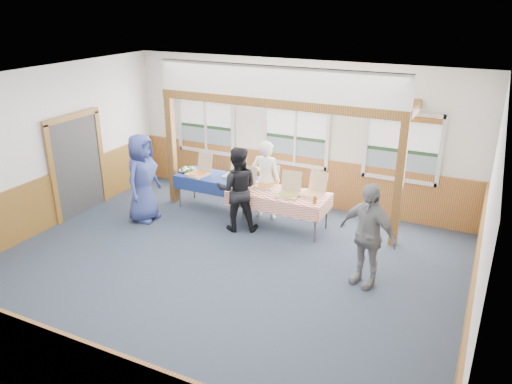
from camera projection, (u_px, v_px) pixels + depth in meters
floor at (219, 270)px, 8.64m from camera, size 8.00×8.00×0.00m
ceiling at (213, 84)px, 7.47m from camera, size 8.00×8.00×0.00m
wall_back at (296, 134)px, 10.98m from camera, size 8.00×0.00×8.00m
wall_front at (45, 291)px, 5.12m from camera, size 8.00×0.00×8.00m
wall_left at (38, 152)px, 9.68m from camera, size 0.00×8.00×8.00m
wall_right at (485, 231)px, 6.43m from camera, size 0.00×8.00×8.00m
wainscot_back at (295, 179)px, 11.35m from camera, size 7.98×0.05×1.10m
wainscot_front at (61, 371)px, 5.53m from camera, size 7.98×0.05×1.10m
wainscot_left at (47, 202)px, 10.05m from camera, size 0.05×6.98×1.10m
wainscot_right at (470, 300)px, 6.82m from camera, size 0.05×6.98×1.10m
cased_opening at (77, 166)px, 10.62m from camera, size 0.06×1.30×2.10m
window_left at (206, 120)px, 11.85m from camera, size 1.56×0.10×1.46m
window_mid at (296, 131)px, 10.92m from camera, size 1.56×0.10×1.46m
window_right at (403, 143)px, 9.98m from camera, size 1.56×0.10×1.46m
post_left at (172, 151)px, 11.14m from camera, size 0.15×0.15×2.40m
post_right at (399, 185)px, 9.11m from camera, size 0.15×0.15×2.40m
cross_beam at (275, 103)px, 9.65m from camera, size 5.15×0.18×0.18m
table_left at (217, 179)px, 10.91m from camera, size 1.87×1.06×0.76m
table_right at (279, 195)px, 10.02m from camera, size 2.18×1.47×0.76m
pizza_box_a at (199, 172)px, 10.93m from camera, size 0.51×0.58×0.45m
pizza_box_b at (234, 174)px, 10.86m from camera, size 0.39×0.47×0.41m
pizza_box_c at (243, 185)px, 10.19m from camera, size 0.44×0.51×0.42m
pizza_box_d at (267, 184)px, 10.28m from camera, size 0.39×0.47×0.42m
pizza_box_e at (289, 192)px, 9.81m from camera, size 0.45×0.53×0.44m
pizza_box_f at (312, 192)px, 9.82m from camera, size 0.51×0.58×0.44m
veggie_tray at (188, 170)px, 11.18m from camera, size 0.40×0.40×0.09m
drink_glass at (315, 200)px, 9.41m from camera, size 0.07×0.07×0.15m
woman_white at (266, 180)px, 10.40m from camera, size 0.66×0.47×1.70m
woman_black at (237, 189)px, 9.86m from camera, size 1.04×0.95×1.73m
man_blue at (142, 178)px, 10.27m from camera, size 0.64×0.94×1.86m
person_grey at (367, 235)px, 7.94m from camera, size 1.12×0.76×1.76m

